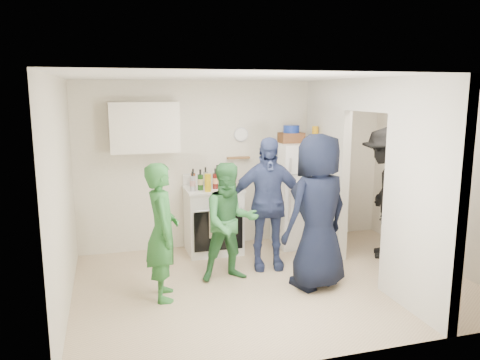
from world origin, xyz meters
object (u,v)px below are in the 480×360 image
yellow_cup_stack_top (315,135)px  person_green_center (230,222)px  stove (213,220)px  person_nook (385,193)px  person_navy (318,212)px  blue_bowl (291,129)px  person_green_left (162,232)px  fridge (297,194)px  wicker_basket (291,138)px  person_denim (267,203)px

yellow_cup_stack_top → person_green_center: 2.07m
stove → yellow_cup_stack_top: (1.54, -0.13, 1.23)m
stove → person_nook: size_ratio=0.52×
person_green_center → person_nook: 2.36m
person_navy → person_nook: bearing=-171.5°
yellow_cup_stack_top → person_navy: bearing=-113.0°
person_green_center → person_nook: bearing=4.4°
blue_bowl → person_green_center: blue_bowl is taller
blue_bowl → person_green_left: size_ratio=0.15×
blue_bowl → fridge: bearing=-26.6°
wicker_basket → person_green_left: (-2.12, -1.41, -0.87)m
person_denim → person_green_left: bearing=-149.0°
blue_bowl → person_green_center: (-1.24, -1.11, -1.05)m
person_green_center → person_denim: 0.65m
person_green_left → person_denim: bearing=-65.4°
person_denim → yellow_cup_stack_top: bearing=44.0°
blue_bowl → person_nook: bearing=-38.3°
person_green_left → person_denim: (1.45, 0.58, 0.10)m
stove → blue_bowl: bearing=0.9°
person_nook → fridge: bearing=-101.2°
wicker_basket → person_green_left: 2.69m
stove → person_green_left: 1.69m
person_green_center → person_navy: person_navy is taller
person_green_center → person_denim: person_denim is taller
blue_bowl → person_navy: size_ratio=0.13×
person_navy → stove: bearing=-78.9°
person_green_center → person_navy: bearing=-28.6°
person_nook → stove: bearing=-81.9°
fridge → person_navy: person_navy is taller
stove → wicker_basket: wicker_basket is taller
blue_bowl → person_denim: (-0.67, -0.83, -0.91)m
blue_bowl → yellow_cup_stack_top: 0.36m
fridge → yellow_cup_stack_top: yellow_cup_stack_top is taller
blue_bowl → yellow_cup_stack_top: size_ratio=0.96×
wicker_basket → blue_bowl: blue_bowl is taller
blue_bowl → stove: bearing=-179.1°
person_green_center → stove: bearing=87.0°
stove → person_navy: (0.92, -1.57, 0.45)m
blue_bowl → person_denim: blue_bowl is taller
blue_bowl → person_denim: 1.40m
stove → wicker_basket: (1.22, 0.02, 1.18)m
person_navy → blue_bowl: bearing=-119.7°
stove → person_nook: (2.31, -0.84, 0.44)m
person_green_left → person_green_center: person_green_left is taller
fridge → person_green_center: (-1.34, -1.06, -0.05)m
person_denim → person_nook: (1.76, -0.03, 0.04)m
person_denim → person_nook: 1.76m
person_green_center → person_nook: (2.34, 0.24, 0.18)m
person_green_left → person_denim: person_denim is taller
person_green_left → person_navy: bearing=-92.9°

